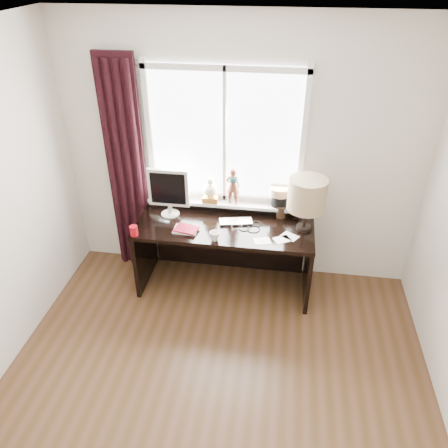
% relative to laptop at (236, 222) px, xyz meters
% --- Properties ---
extents(floor, '(3.50, 4.00, 0.00)m').
position_rel_laptop_xyz_m(floor, '(-0.00, -1.68, -0.76)').
color(floor, '#513321').
rests_on(floor, ground).
extents(ceiling, '(3.50, 4.00, 0.00)m').
position_rel_laptop_xyz_m(ceiling, '(-0.00, -1.68, 1.84)').
color(ceiling, white).
rests_on(ceiling, wall_back).
extents(wall_back, '(3.50, 0.00, 2.60)m').
position_rel_laptop_xyz_m(wall_back, '(-0.00, 0.32, 0.54)').
color(wall_back, beige).
rests_on(wall_back, ground).
extents(laptop, '(0.35, 0.26, 0.02)m').
position_rel_laptop_xyz_m(laptop, '(0.00, 0.00, 0.00)').
color(laptop, silver).
rests_on(laptop, desk).
extents(mug, '(0.12, 0.12, 0.09)m').
position_rel_laptop_xyz_m(mug, '(-0.16, -0.32, 0.03)').
color(mug, white).
rests_on(mug, desk).
extents(red_cup, '(0.07, 0.07, 0.10)m').
position_rel_laptop_xyz_m(red_cup, '(-0.90, -0.35, 0.04)').
color(red_cup, maroon).
rests_on(red_cup, desk).
extents(window, '(1.52, 0.20, 1.40)m').
position_rel_laptop_xyz_m(window, '(-0.13, 0.27, 0.55)').
color(window, white).
rests_on(window, ground).
extents(curtain, '(0.38, 0.09, 2.25)m').
position_rel_laptop_xyz_m(curtain, '(-1.14, 0.22, 0.35)').
color(curtain, black).
rests_on(curtain, floor).
extents(desk, '(1.70, 0.70, 0.75)m').
position_rel_laptop_xyz_m(desk, '(-0.10, 0.04, -0.26)').
color(desk, black).
rests_on(desk, floor).
extents(monitor, '(0.40, 0.18, 0.49)m').
position_rel_laptop_xyz_m(monitor, '(-0.67, 0.05, 0.27)').
color(monitor, beige).
rests_on(monitor, desk).
extents(notebook_stack, '(0.24, 0.19, 0.03)m').
position_rel_laptop_xyz_m(notebook_stack, '(-0.45, -0.21, 0.00)').
color(notebook_stack, beige).
rests_on(notebook_stack, desk).
extents(brush_holder, '(0.09, 0.09, 0.25)m').
position_rel_laptop_xyz_m(brush_holder, '(0.42, 0.17, 0.05)').
color(brush_holder, black).
rests_on(brush_holder, desk).
extents(icon_frame, '(0.10, 0.04, 0.13)m').
position_rel_laptop_xyz_m(icon_frame, '(0.45, 0.25, 0.05)').
color(icon_frame, gold).
rests_on(icon_frame, desk).
extents(table_lamp, '(0.35, 0.35, 0.52)m').
position_rel_laptop_xyz_m(table_lamp, '(0.64, -0.02, 0.35)').
color(table_lamp, black).
rests_on(table_lamp, desk).
extents(loose_papers, '(0.43, 0.27, 0.00)m').
position_rel_laptop_xyz_m(loose_papers, '(0.41, -0.22, -0.01)').
color(loose_papers, white).
rests_on(loose_papers, desk).
extents(desk_cables, '(0.24, 0.22, 0.01)m').
position_rel_laptop_xyz_m(desk_cables, '(0.16, -0.07, -0.01)').
color(desk_cables, black).
rests_on(desk_cables, desk).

